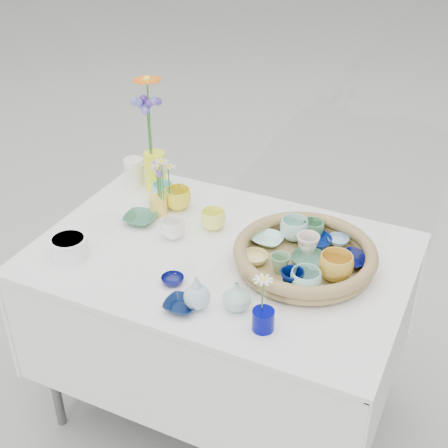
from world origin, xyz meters
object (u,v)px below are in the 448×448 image
at_px(wicker_tray, 305,256).
at_px(tall_vase_yellow, 155,171).
at_px(bud_vase_seafoam, 237,296).
at_px(display_table, 222,407).

bearing_deg(wicker_tray, tall_vase_yellow, 160.96).
height_order(wicker_tray, bud_vase_seafoam, bud_vase_seafoam).
bearing_deg(bud_vase_seafoam, tall_vase_yellow, 138.00).
xyz_separation_m(wicker_tray, tall_vase_yellow, (-0.71, 0.25, 0.04)).
distance_m(display_table, tall_vase_yellow, 0.99).
bearing_deg(display_table, bud_vase_seafoam, -55.62).
bearing_deg(display_table, tall_vase_yellow, 145.61).
xyz_separation_m(display_table, wicker_tray, (0.28, 0.05, 0.80)).
bearing_deg(bud_vase_seafoam, wicker_tray, 68.73).
xyz_separation_m(bud_vase_seafoam, tall_vase_yellow, (-0.60, 0.54, 0.03)).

